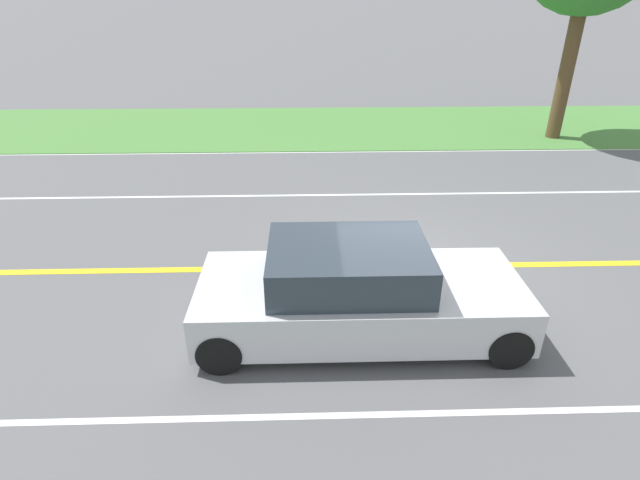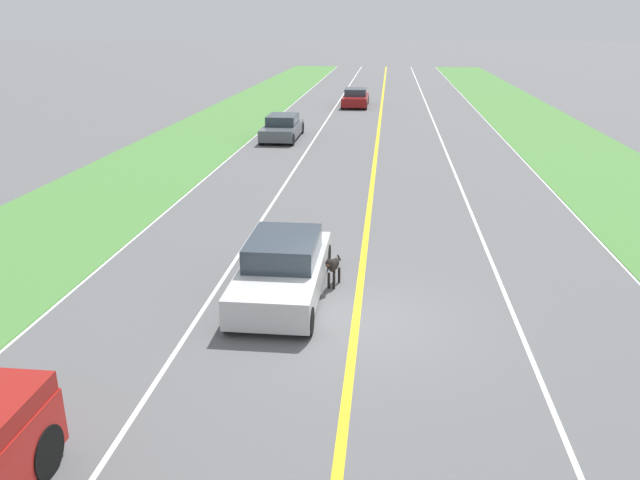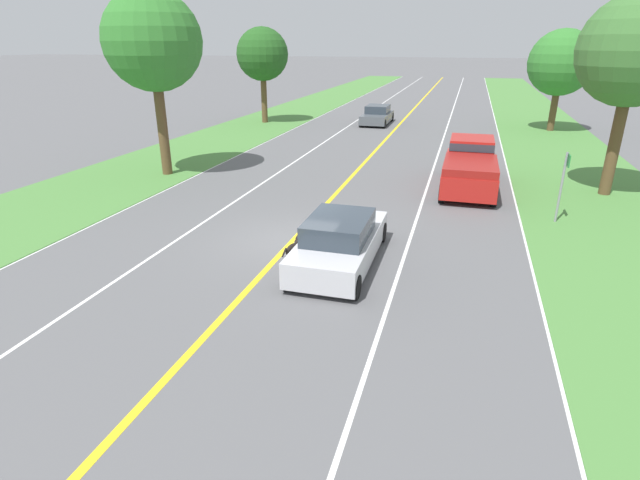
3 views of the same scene
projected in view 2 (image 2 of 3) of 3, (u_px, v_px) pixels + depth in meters
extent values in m
plane|color=#5B5B5E|center=(356.00, 319.00, 13.79)|extent=(400.00, 400.00, 0.00)
cube|color=yellow|center=(356.00, 318.00, 13.79)|extent=(0.18, 160.00, 0.01)
cube|color=white|center=(56.00, 304.00, 14.50)|extent=(0.14, 160.00, 0.01)
cube|color=white|center=(202.00, 311.00, 14.14)|extent=(0.10, 160.00, 0.01)
cube|color=white|center=(518.00, 326.00, 13.43)|extent=(0.10, 160.00, 0.01)
cube|color=silver|center=(283.00, 275.00, 14.83)|extent=(1.86, 4.63, 0.68)
cube|color=#2D3842|center=(284.00, 248.00, 14.80)|extent=(1.60, 2.22, 0.56)
cylinder|color=black|center=(229.00, 317.00, 13.18)|extent=(0.22, 0.61, 0.61)
cylinder|color=black|center=(264.00, 253.00, 16.79)|extent=(0.22, 0.61, 0.61)
cylinder|color=black|center=(308.00, 321.00, 13.01)|extent=(0.22, 0.61, 0.61)
cylinder|color=black|center=(326.00, 256.00, 16.61)|extent=(0.22, 0.61, 0.61)
ellipsoid|color=black|center=(334.00, 265.00, 15.34)|extent=(0.32, 0.62, 0.30)
cylinder|color=black|center=(329.00, 281.00, 15.29)|extent=(0.07, 0.07, 0.40)
cylinder|color=black|center=(334.00, 275.00, 15.66)|extent=(0.07, 0.07, 0.40)
cylinder|color=black|center=(334.00, 281.00, 15.25)|extent=(0.07, 0.07, 0.40)
cylinder|color=black|center=(339.00, 275.00, 15.62)|extent=(0.07, 0.07, 0.40)
cylinder|color=black|center=(331.00, 264.00, 15.08)|extent=(0.16, 0.19, 0.16)
sphere|color=black|center=(329.00, 263.00, 14.96)|extent=(0.24, 0.24, 0.20)
ellipsoid|color=#331E14|center=(328.00, 266.00, 14.85)|extent=(0.11, 0.11, 0.08)
cone|color=black|center=(327.00, 260.00, 14.97)|extent=(0.08, 0.08, 0.09)
cone|color=black|center=(332.00, 260.00, 14.93)|extent=(0.08, 0.08, 0.09)
cylinder|color=black|center=(339.00, 258.00, 15.67)|extent=(0.10, 0.22, 0.22)
cylinder|color=black|center=(43.00, 452.00, 8.93)|extent=(0.22, 0.78, 0.78)
cube|color=#51565B|center=(282.00, 130.00, 34.59)|extent=(1.82, 4.61, 0.61)
cube|color=#2D3842|center=(283.00, 119.00, 34.58)|extent=(1.57, 2.21, 0.51)
cylinder|color=black|center=(261.00, 139.00, 32.96)|extent=(0.22, 0.65, 0.65)
cylinder|color=black|center=(274.00, 127.00, 36.50)|extent=(0.22, 0.65, 0.65)
cylinder|color=black|center=(292.00, 139.00, 32.79)|extent=(0.22, 0.65, 0.65)
cylinder|color=black|center=(302.00, 128.00, 36.33)|extent=(0.22, 0.65, 0.65)
cube|color=maroon|center=(356.00, 100.00, 47.79)|extent=(1.88, 4.66, 0.65)
cube|color=#2D3842|center=(356.00, 92.00, 47.77)|extent=(1.62, 2.24, 0.51)
cylinder|color=black|center=(343.00, 105.00, 46.12)|extent=(0.22, 0.61, 0.61)
cylinder|color=black|center=(346.00, 99.00, 49.75)|extent=(0.22, 0.61, 0.61)
cylinder|color=black|center=(366.00, 106.00, 45.95)|extent=(0.22, 0.61, 0.61)
cylinder|color=black|center=(367.00, 99.00, 49.58)|extent=(0.22, 0.61, 0.61)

